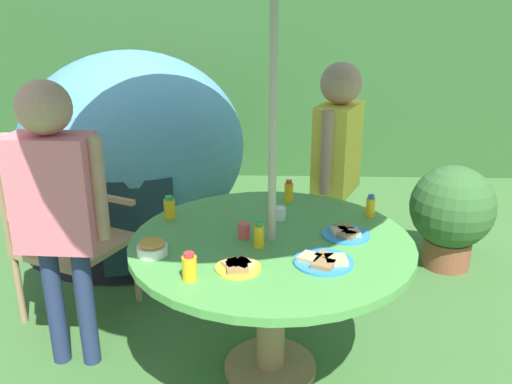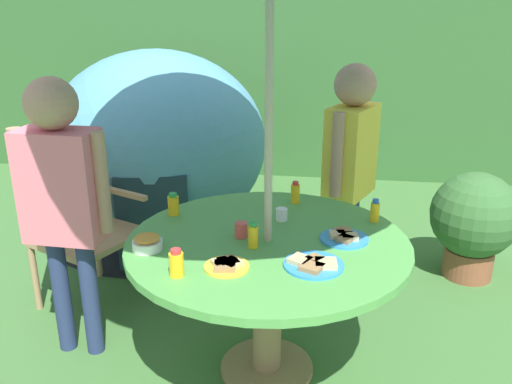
% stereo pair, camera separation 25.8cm
% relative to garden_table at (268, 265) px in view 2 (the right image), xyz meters
% --- Properties ---
extents(ground_plane, '(10.00, 10.00, 0.02)m').
position_rel_garden_table_xyz_m(ground_plane, '(0.00, 0.00, -0.61)').
color(ground_plane, '#3D6B33').
extents(hedge_backdrop, '(9.00, 0.70, 2.13)m').
position_rel_garden_table_xyz_m(hedge_backdrop, '(0.00, 3.51, 0.47)').
color(hedge_backdrop, '#33602D').
rests_on(hedge_backdrop, ground_plane).
extents(garden_table, '(1.31, 1.31, 0.72)m').
position_rel_garden_table_xyz_m(garden_table, '(0.00, 0.00, 0.00)').
color(garden_table, '#93704C').
rests_on(garden_table, ground_plane).
extents(wooden_chair, '(0.67, 0.68, 0.98)m').
position_rel_garden_table_xyz_m(wooden_chair, '(-1.22, 0.54, -0.05)').
color(wooden_chair, tan).
rests_on(wooden_chair, ground_plane).
extents(dome_tent, '(2.16, 2.16, 1.43)m').
position_rel_garden_table_xyz_m(dome_tent, '(-1.07, 1.68, 0.11)').
color(dome_tent, teal).
rests_on(dome_tent, ground_plane).
extents(potted_plant, '(0.57, 0.57, 0.73)m').
position_rel_garden_table_xyz_m(potted_plant, '(1.22, 1.17, -0.19)').
color(potted_plant, brown).
rests_on(potted_plant, ground_plane).
extents(child_in_yellow_shirt, '(0.34, 0.45, 1.43)m').
position_rel_garden_table_xyz_m(child_in_yellow_shirt, '(0.39, 0.89, 0.32)').
color(child_in_yellow_shirt, navy).
rests_on(child_in_yellow_shirt, ground_plane).
extents(child_in_pink_shirt, '(0.49, 0.25, 1.45)m').
position_rel_garden_table_xyz_m(child_in_pink_shirt, '(-1.00, 0.04, 0.33)').
color(child_in_pink_shirt, navy).
rests_on(child_in_pink_shirt, ground_plane).
extents(snack_bowl, '(0.13, 0.13, 0.07)m').
position_rel_garden_table_xyz_m(snack_bowl, '(-0.52, -0.17, 0.16)').
color(snack_bowl, white).
rests_on(snack_bowl, garden_table).
extents(plate_mid_left, '(0.19, 0.19, 0.03)m').
position_rel_garden_table_xyz_m(plate_mid_left, '(-0.14, -0.30, 0.14)').
color(plate_mid_left, yellow).
rests_on(plate_mid_left, garden_table).
extents(plate_near_right, '(0.22, 0.22, 0.03)m').
position_rel_garden_table_xyz_m(plate_near_right, '(0.35, 0.05, 0.14)').
color(plate_near_right, '#338CD8').
rests_on(plate_near_right, garden_table).
extents(plate_center_front, '(0.25, 0.25, 0.03)m').
position_rel_garden_table_xyz_m(plate_center_front, '(0.22, -0.24, 0.14)').
color(plate_center_front, '#338CD8').
rests_on(plate_center_front, garden_table).
extents(juice_bottle_near_left, '(0.06, 0.06, 0.12)m').
position_rel_garden_table_xyz_m(juice_bottle_near_left, '(-0.52, 0.24, 0.18)').
color(juice_bottle_near_left, yellow).
rests_on(juice_bottle_near_left, garden_table).
extents(juice_bottle_far_left, '(0.06, 0.06, 0.12)m').
position_rel_garden_table_xyz_m(juice_bottle_far_left, '(-0.32, -0.39, 0.18)').
color(juice_bottle_far_left, yellow).
rests_on(juice_bottle_far_left, garden_table).
extents(juice_bottle_far_right, '(0.05, 0.05, 0.12)m').
position_rel_garden_table_xyz_m(juice_bottle_far_right, '(0.50, 0.30, 0.18)').
color(juice_bottle_far_right, yellow).
rests_on(juice_bottle_far_right, garden_table).
extents(juice_bottle_center_back, '(0.05, 0.05, 0.12)m').
position_rel_garden_table_xyz_m(juice_bottle_center_back, '(0.09, 0.50, 0.19)').
color(juice_bottle_center_back, yellow).
rests_on(juice_bottle_center_back, garden_table).
extents(juice_bottle_mid_right, '(0.05, 0.05, 0.12)m').
position_rel_garden_table_xyz_m(juice_bottle_mid_right, '(-0.06, -0.08, 0.19)').
color(juice_bottle_mid_right, yellow).
rests_on(juice_bottle_mid_right, garden_table).
extents(cup_near, '(0.06, 0.06, 0.07)m').
position_rel_garden_table_xyz_m(cup_near, '(-0.13, 0.02, 0.17)').
color(cup_near, '#E04C47').
rests_on(cup_near, garden_table).
extents(cup_far, '(0.06, 0.06, 0.06)m').
position_rel_garden_table_xyz_m(cup_far, '(0.04, 0.24, 0.16)').
color(cup_far, white).
rests_on(cup_far, garden_table).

